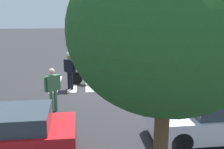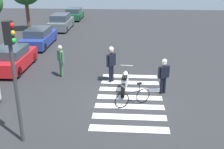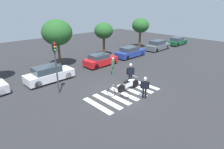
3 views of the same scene
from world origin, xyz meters
name	(u,v)px [view 1 (image 1 of 3)]	position (x,y,z in m)	size (l,w,h in m)	color
ground_plane	(106,82)	(0.00, 0.00, 0.00)	(60.00, 60.00, 0.00)	#2B2B2D
police_motorcycle	(91,76)	(0.81, 0.24, 0.47)	(2.27, 0.62, 1.05)	black
leaning_bicycle	(120,75)	(-0.77, -0.14, 0.38)	(0.94, 1.53, 1.00)	black
officer_on_foot	(94,59)	(0.59, -1.56, 0.99)	(0.42, 0.57, 1.72)	black
officer_by_motorcycle	(70,67)	(1.87, 0.99, 1.12)	(0.59, 0.46, 1.91)	black
pedestrian_bystander	(53,87)	(2.41, 3.76, 1.03)	(0.60, 0.45, 1.78)	#3F724C
crosswalk_stripes	(106,82)	(0.00, 0.00, 0.00)	(5.85, 3.00, 0.01)	silver
car_white_van	(220,117)	(-3.10, 6.48, 0.70)	(4.36, 1.77, 1.49)	black
car_red_convertible	(7,135)	(3.36, 6.89, 0.66)	(3.95, 1.82, 1.38)	black
traffic_light_pole	(205,40)	(-3.69, 3.64, 2.78)	(0.25, 0.34, 4.13)	#38383D
street_tree_mid	(167,31)	(-0.19, 9.80, 3.83)	(3.26, 3.26, 5.24)	brown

